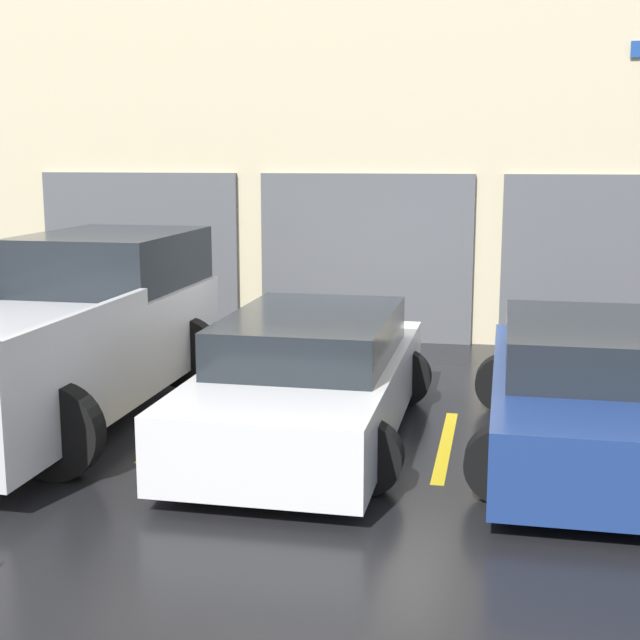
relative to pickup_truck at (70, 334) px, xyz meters
name	(u,v)px	position (x,y,z in m)	size (l,w,h in m)	color
ground_plane	(343,390)	(2.71, 1.59, -0.89)	(28.00, 28.00, 0.00)	black
shophouse_building	(382,148)	(2.70, 4.88, 1.99)	(14.14, 0.68, 5.89)	beige
pickup_truck	(70,334)	(0.00, 0.00, 0.00)	(2.47, 5.18, 1.88)	silver
sedan_white	(310,379)	(2.71, -0.25, -0.30)	(2.19, 4.45, 1.24)	white
sedan_side	(593,393)	(5.42, -0.25, -0.29)	(2.25, 4.29, 1.25)	navy
parking_stripe_left	(182,428)	(1.35, -0.27, -0.89)	(0.12, 2.20, 0.01)	gold
parking_stripe_centre	(446,445)	(4.06, -0.27, -0.89)	(0.12, 2.20, 0.01)	gold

